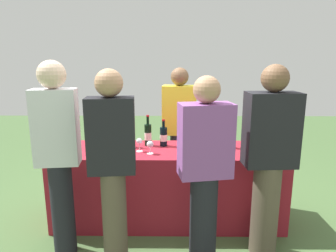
% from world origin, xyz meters
% --- Properties ---
extents(ground_plane, '(12.00, 12.00, 0.00)m').
position_xyz_m(ground_plane, '(0.00, 0.00, 0.00)').
color(ground_plane, '#476638').
extents(tasting_table, '(2.37, 0.69, 0.79)m').
position_xyz_m(tasting_table, '(0.00, 0.00, 0.40)').
color(tasting_table, maroon).
rests_on(tasting_table, ground_plane).
extents(wine_bottle_0, '(0.07, 0.07, 0.31)m').
position_xyz_m(wine_bottle_0, '(-0.42, 0.08, 0.90)').
color(wine_bottle_0, black).
rests_on(wine_bottle_0, tasting_table).
extents(wine_bottle_1, '(0.08, 0.08, 0.34)m').
position_xyz_m(wine_bottle_1, '(-0.22, 0.14, 0.92)').
color(wine_bottle_1, black).
rests_on(wine_bottle_1, tasting_table).
extents(wine_bottle_2, '(0.08, 0.08, 0.29)m').
position_xyz_m(wine_bottle_2, '(-0.05, 0.13, 0.90)').
color(wine_bottle_2, black).
rests_on(wine_bottle_2, tasting_table).
extents(wine_bottle_3, '(0.07, 0.07, 0.32)m').
position_xyz_m(wine_bottle_3, '(0.50, 0.15, 0.91)').
color(wine_bottle_3, black).
rests_on(wine_bottle_3, tasting_table).
extents(wine_bottle_4, '(0.07, 0.07, 0.30)m').
position_xyz_m(wine_bottle_4, '(0.62, 0.08, 0.90)').
color(wine_bottle_4, black).
rests_on(wine_bottle_4, tasting_table).
extents(wine_bottle_5, '(0.07, 0.07, 0.30)m').
position_xyz_m(wine_bottle_5, '(0.93, 0.06, 0.90)').
color(wine_bottle_5, black).
rests_on(wine_bottle_5, tasting_table).
extents(wine_glass_0, '(0.06, 0.06, 0.14)m').
position_xyz_m(wine_glass_0, '(-0.62, -0.07, 0.89)').
color(wine_glass_0, silver).
rests_on(wine_glass_0, tasting_table).
extents(wine_glass_1, '(0.07, 0.07, 0.14)m').
position_xyz_m(wine_glass_1, '(-0.29, -0.08, 0.90)').
color(wine_glass_1, silver).
rests_on(wine_glass_1, tasting_table).
extents(wine_glass_2, '(0.07, 0.07, 0.13)m').
position_xyz_m(wine_glass_2, '(-0.18, -0.15, 0.89)').
color(wine_glass_2, silver).
rests_on(wine_glass_2, tasting_table).
extents(wine_glass_3, '(0.07, 0.07, 0.14)m').
position_xyz_m(wine_glass_3, '(0.22, -0.10, 0.90)').
color(wine_glass_3, silver).
rests_on(wine_glass_3, tasting_table).
extents(server_pouring, '(0.43, 0.26, 1.62)m').
position_xyz_m(server_pouring, '(0.13, 0.64, 0.87)').
color(server_pouring, black).
rests_on(server_pouring, ground_plane).
extents(guest_0, '(0.38, 0.24, 1.71)m').
position_xyz_m(guest_0, '(-0.92, -0.59, 0.95)').
color(guest_0, black).
rests_on(guest_0, ground_plane).
extents(guest_1, '(0.40, 0.24, 1.65)m').
position_xyz_m(guest_1, '(-0.45, -0.69, 0.90)').
color(guest_1, brown).
rests_on(guest_1, ground_plane).
extents(guest_2, '(0.45, 0.30, 1.60)m').
position_xyz_m(guest_2, '(0.31, -0.70, 0.86)').
color(guest_2, black).
rests_on(guest_2, ground_plane).
extents(guest_3, '(0.44, 0.26, 1.68)m').
position_xyz_m(guest_3, '(0.87, -0.57, 0.91)').
color(guest_3, brown).
rests_on(guest_3, ground_plane).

